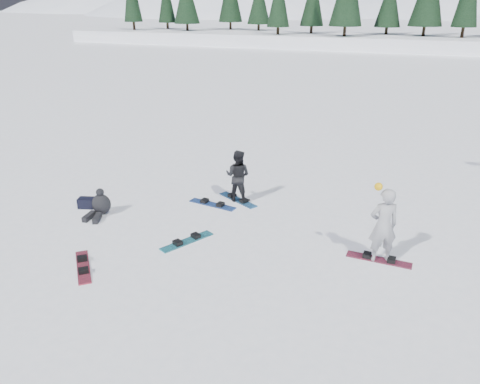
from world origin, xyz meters
The scene contains 11 objects.
ground centered at (0.00, 0.00, 0.00)m, with size 420.00×420.00×0.00m, color white.
alpine_backdrop centered at (-11.72, 189.18, -13.98)m, with size 412.50×227.00×53.20m.
snowboarder_woman centered at (2.78, 0.55, 0.92)m, with size 0.79×0.69×1.98m.
snowboarder_man centered at (-1.62, 2.66, 0.80)m, with size 0.78×0.61×1.60m, color black.
seated_rider centered at (-4.90, 0.31, 0.30)m, with size 0.66×0.98×0.78m.
gear_bag centered at (-5.60, 0.56, 0.15)m, with size 0.45×0.30×0.30m, color black.
snowboard_woman centered at (2.78, 0.55, 0.01)m, with size 1.50×0.28×0.03m, color maroon.
snowboard_man centered at (-1.62, 2.66, 0.01)m, with size 1.50×0.28×0.03m, color #1B5E99.
snowboard_loose_b centered at (-3.53, -2.22, 0.01)m, with size 1.50×0.28×0.03m, color maroon.
snowboard_loose_c centered at (-2.21, 2.06, 0.01)m, with size 1.50×0.28×0.03m, color #1B4295.
snowboard_loose_a centered at (-1.86, -0.27, 0.01)m, with size 1.50×0.28×0.03m, color teal.
Camera 1 is at (3.17, -9.56, 5.70)m, focal length 35.00 mm.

